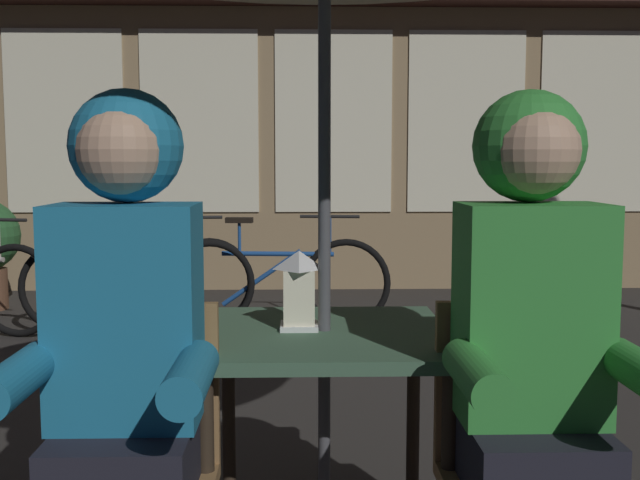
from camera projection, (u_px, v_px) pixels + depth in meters
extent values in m
cube|color=#42664C|center=(324.00, 336.00, 2.22)|extent=(0.72, 0.72, 0.04)
cylinder|color=#2D2319|center=(229.00, 424.00, 2.56)|extent=(0.04, 0.04, 0.70)
cylinder|color=#2D2319|center=(413.00, 422.00, 2.58)|extent=(0.04, 0.04, 0.70)
cylinder|color=#4C4C51|center=(324.00, 198.00, 2.18)|extent=(0.04, 0.04, 2.25)
cube|color=white|center=(299.00, 326.00, 2.24)|extent=(0.11, 0.11, 0.02)
cube|color=white|center=(299.00, 297.00, 2.23)|extent=(0.09, 0.09, 0.16)
pyramid|color=white|center=(299.00, 260.00, 2.22)|extent=(0.11, 0.11, 0.06)
cube|color=olive|center=(141.00, 384.00, 1.96)|extent=(0.40, 0.03, 0.42)
cube|color=olive|center=(512.00, 381.00, 1.99)|extent=(0.40, 0.03, 0.42)
cube|color=black|center=(126.00, 461.00, 1.79)|extent=(0.32, 0.36, 0.16)
cube|color=teal|center=(126.00, 315.00, 1.80)|extent=(0.34, 0.22, 0.52)
cylinder|color=teal|center=(190.00, 378.00, 1.59)|extent=(0.09, 0.30, 0.09)
cylinder|color=teal|center=(16.00, 379.00, 1.58)|extent=(0.09, 0.30, 0.09)
sphere|color=tan|center=(122.00, 150.00, 1.76)|extent=(0.21, 0.21, 0.21)
sphere|color=teal|center=(126.00, 146.00, 1.81)|extent=(0.27, 0.27, 0.27)
cube|color=black|center=(532.00, 456.00, 1.82)|extent=(0.32, 0.36, 0.16)
cube|color=#338C38|center=(531.00, 312.00, 1.82)|extent=(0.34, 0.22, 0.52)
cylinder|color=#338C38|center=(476.00, 375.00, 1.61)|extent=(0.09, 0.30, 0.09)
sphere|color=tan|center=(535.00, 150.00, 1.78)|extent=(0.21, 0.21, 0.21)
sphere|color=#338C38|center=(529.00, 146.00, 1.83)|extent=(0.27, 0.27, 0.27)
cube|color=#EAE5C6|center=(65.00, 121.00, 7.13)|extent=(1.10, 0.02, 1.70)
cube|color=#EAE5C6|center=(200.00, 122.00, 7.17)|extent=(1.10, 0.02, 1.70)
cube|color=#EAE5C6|center=(334.00, 122.00, 7.20)|extent=(1.10, 0.02, 1.70)
cube|color=#EAE5C6|center=(466.00, 122.00, 7.24)|extent=(1.10, 0.02, 1.70)
cube|color=#EAE5C6|center=(597.00, 122.00, 7.27)|extent=(1.10, 0.02, 1.70)
torus|color=black|center=(17.00, 290.00, 5.34)|extent=(0.65, 0.20, 0.66)
torus|color=black|center=(210.00, 285.00, 5.60)|extent=(0.66, 0.12, 0.66)
torus|color=black|center=(66.00, 288.00, 5.46)|extent=(0.66, 0.12, 0.66)
cylinder|color=#ADA89E|center=(138.00, 257.00, 5.51)|extent=(0.84, 0.13, 0.04)
cylinder|color=#ADA89E|center=(121.00, 282.00, 5.51)|extent=(0.61, 0.10, 0.44)
cylinder|color=#ADA89E|center=(97.00, 241.00, 5.46)|extent=(0.02, 0.02, 0.24)
cube|color=black|center=(96.00, 223.00, 5.45)|extent=(0.21, 0.10, 0.04)
cylinder|color=#ADA89E|center=(192.00, 237.00, 5.55)|extent=(0.02, 0.02, 0.28)
cylinder|color=black|center=(192.00, 217.00, 5.53)|extent=(0.44, 0.07, 0.02)
torus|color=black|center=(346.00, 283.00, 5.67)|extent=(0.66, 0.11, 0.66)
torus|color=black|center=(210.00, 282.00, 5.73)|extent=(0.66, 0.11, 0.66)
cylinder|color=#1E4C93|center=(278.00, 254.00, 5.68)|extent=(0.84, 0.11, 0.04)
cylinder|color=#1E4C93|center=(262.00, 278.00, 5.71)|extent=(0.61, 0.09, 0.44)
cylinder|color=#1E4C93|center=(239.00, 238.00, 5.69)|extent=(0.02, 0.02, 0.24)
cube|color=black|center=(239.00, 220.00, 5.67)|extent=(0.21, 0.10, 0.04)
cylinder|color=#1E4C93|center=(330.00, 235.00, 5.64)|extent=(0.02, 0.02, 0.28)
cylinder|color=black|center=(330.00, 216.00, 5.63)|extent=(0.44, 0.06, 0.02)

